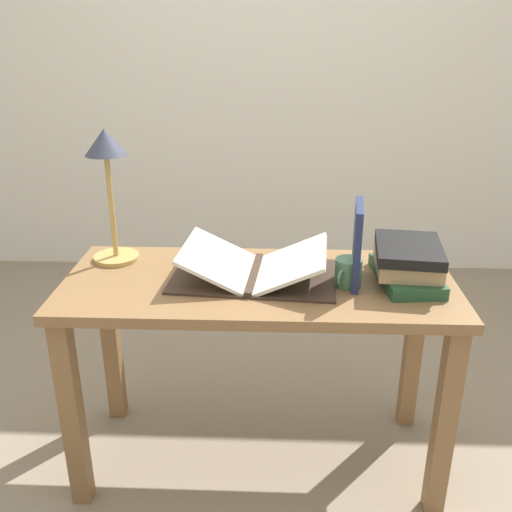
% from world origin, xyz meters
% --- Properties ---
extents(ground_plane, '(12.00, 12.00, 0.00)m').
position_xyz_m(ground_plane, '(0.00, 0.00, 0.00)').
color(ground_plane, gray).
extents(wall_back, '(8.00, 0.06, 2.60)m').
position_xyz_m(wall_back, '(0.00, 1.83, 1.30)').
color(wall_back, silver).
rests_on(wall_back, ground_plane).
extents(reading_desk, '(1.27, 0.55, 0.72)m').
position_xyz_m(reading_desk, '(0.00, 0.00, 0.60)').
color(reading_desk, brown).
rests_on(reading_desk, ground_plane).
extents(open_book, '(0.55, 0.37, 0.11)m').
position_xyz_m(open_book, '(-0.02, 0.02, 0.75)').
color(open_book, '#38281E').
rests_on(open_book, reading_desk).
extents(book_stack_tall, '(0.23, 0.31, 0.13)m').
position_xyz_m(book_stack_tall, '(0.47, 0.01, 0.78)').
color(book_stack_tall, '#234C2D').
rests_on(book_stack_tall, reading_desk).
extents(book_standing_upright, '(0.04, 0.19, 0.26)m').
position_xyz_m(book_standing_upright, '(0.31, -0.01, 0.85)').
color(book_standing_upright, '#1E284C').
rests_on(book_standing_upright, reading_desk).
extents(reading_lamp, '(0.16, 0.16, 0.46)m').
position_xyz_m(reading_lamp, '(-0.51, 0.15, 1.05)').
color(reading_lamp, tan).
rests_on(reading_lamp, reading_desk).
extents(coffee_mug, '(0.09, 0.11, 0.09)m').
position_xyz_m(coffee_mug, '(0.28, -0.03, 0.76)').
color(coffee_mug, '#4C7F5B').
rests_on(coffee_mug, reading_desk).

